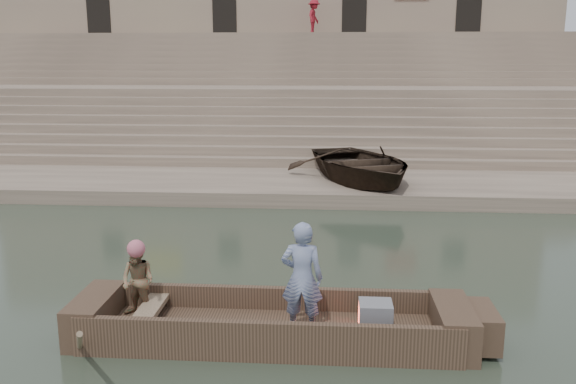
# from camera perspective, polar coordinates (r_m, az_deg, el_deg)

# --- Properties ---
(ground) EXTENTS (120.00, 120.00, 0.00)m
(ground) POSITION_cam_1_polar(r_m,az_deg,el_deg) (11.11, -16.80, -8.79)
(ground) COLOR #2B3729
(ground) RESTS_ON ground
(lower_landing) EXTENTS (32.00, 4.00, 0.40)m
(lower_landing) POSITION_cam_1_polar(r_m,az_deg,el_deg) (18.45, -8.10, 0.66)
(lower_landing) COLOR gray
(lower_landing) RESTS_ON ground
(mid_landing) EXTENTS (32.00, 3.00, 2.80)m
(mid_landing) POSITION_cam_1_polar(r_m,az_deg,el_deg) (25.57, -4.65, 6.73)
(mid_landing) COLOR gray
(mid_landing) RESTS_ON ground
(upper_landing) EXTENTS (32.00, 3.00, 5.20)m
(upper_landing) POSITION_cam_1_polar(r_m,az_deg,el_deg) (32.41, -2.80, 10.08)
(upper_landing) COLOR gray
(upper_landing) RESTS_ON ground
(ghat_steps) EXTENTS (32.00, 11.00, 5.20)m
(ghat_steps) POSITION_cam_1_polar(r_m,az_deg,el_deg) (27.20, -4.13, 7.92)
(ghat_steps) COLOR gray
(ghat_steps) RESTS_ON ground
(building_wall) EXTENTS (32.00, 5.07, 11.20)m
(building_wall) POSITION_cam_1_polar(r_m,az_deg,el_deg) (36.39, -2.07, 15.07)
(building_wall) COLOR gray
(building_wall) RESTS_ON ground
(main_rowboat) EXTENTS (5.00, 1.30, 0.22)m
(main_rowboat) POSITION_cam_1_polar(r_m,az_deg,el_deg) (8.82, -1.68, -13.17)
(main_rowboat) COLOR brown
(main_rowboat) RESTS_ON ground
(rowboat_trim) EXTENTS (6.04, 2.63, 1.78)m
(rowboat_trim) POSITION_cam_1_polar(r_m,az_deg,el_deg) (8.72, -0.31, -12.08)
(rowboat_trim) COLOR brown
(rowboat_trim) RESTS_ON ground
(standing_man) EXTENTS (0.60, 0.42, 1.58)m
(standing_man) POSITION_cam_1_polar(r_m,az_deg,el_deg) (8.30, 1.33, -8.12)
(standing_man) COLOR navy
(standing_man) RESTS_ON main_rowboat
(rowing_man) EXTENTS (0.65, 0.58, 1.11)m
(rowing_man) POSITION_cam_1_polar(r_m,az_deg,el_deg) (9.12, -13.99, -8.16)
(rowing_man) COLOR #2B8350
(rowing_man) RESTS_ON main_rowboat
(television) EXTENTS (0.46, 0.42, 0.40)m
(television) POSITION_cam_1_polar(r_m,az_deg,el_deg) (8.68, 8.18, -11.50)
(television) COLOR slate
(television) RESTS_ON main_rowboat
(beached_rowboat) EXTENTS (5.07, 5.89, 1.02)m
(beached_rowboat) POSITION_cam_1_polar(r_m,az_deg,el_deg) (17.92, 6.86, 2.67)
(beached_rowboat) COLOR #2D2116
(beached_rowboat) RESTS_ON lower_landing
(pedestrian) EXTENTS (0.91, 1.25, 1.73)m
(pedestrian) POSITION_cam_1_polar(r_m,az_deg,el_deg) (32.53, 2.47, 16.20)
(pedestrian) COLOR maroon
(pedestrian) RESTS_ON upper_landing
(cloth_bundles) EXTENTS (11.80, 1.99, 0.26)m
(cloth_bundles) POSITION_cam_1_polar(r_m,az_deg,el_deg) (18.39, -12.14, 1.53)
(cloth_bundles) COLOR #3F5999
(cloth_bundles) RESTS_ON lower_landing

